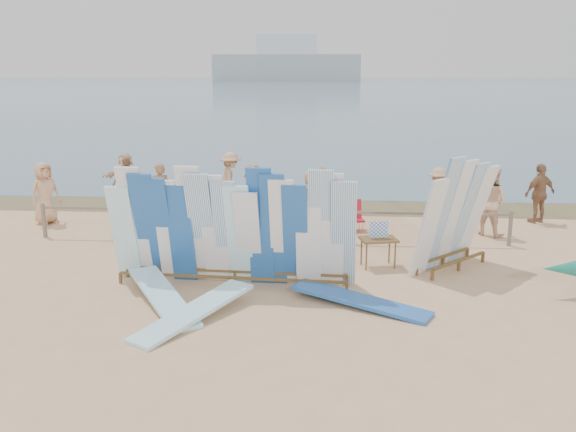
# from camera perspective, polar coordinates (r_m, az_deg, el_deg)

# --- Properties ---
(ground) EXTENTS (160.00, 160.00, 0.00)m
(ground) POSITION_cam_1_polar(r_m,az_deg,el_deg) (12.88, -2.85, -6.08)
(ground) COLOR tan
(ground) RESTS_ON ground
(ocean) EXTENTS (320.00, 240.00, 0.02)m
(ocean) POSITION_cam_1_polar(r_m,az_deg,el_deg) (140.11, 3.37, 11.98)
(ocean) COLOR #46697E
(ocean) RESTS_ON ground
(wet_sand_strip) EXTENTS (40.00, 2.60, 0.01)m
(wet_sand_strip) POSITION_cam_1_polar(r_m,az_deg,el_deg) (19.78, -0.43, 1.01)
(wet_sand_strip) COLOR brown
(wet_sand_strip) RESTS_ON ground
(distant_ship) EXTENTS (45.00, 8.00, 14.00)m
(distant_ship) POSITION_cam_1_polar(r_m,az_deg,el_deg) (192.50, -0.12, 14.07)
(distant_ship) COLOR #999EA3
(distant_ship) RESTS_ON ocean
(fence) EXTENTS (12.08, 0.08, 0.90)m
(fence) POSITION_cam_1_polar(r_m,az_deg,el_deg) (15.56, -1.59, -0.14)
(fence) COLOR #776A5A
(fence) RESTS_ON ground
(main_surfboard_rack) EXTENTS (5.06, 1.02, 2.51)m
(main_surfboard_rack) POSITION_cam_1_polar(r_m,az_deg,el_deg) (12.35, -5.22, -1.49)
(main_surfboard_rack) COLOR brown
(main_surfboard_rack) RESTS_ON ground
(side_surfboard_rack) EXTENTS (2.06, 2.02, 2.59)m
(side_surfboard_rack) POSITION_cam_1_polar(r_m,az_deg,el_deg) (13.78, 15.25, -0.17)
(side_surfboard_rack) COLOR brown
(side_surfboard_rack) RESTS_ON ground
(vendor_table) EXTENTS (0.90, 0.72, 1.06)m
(vendor_table) POSITION_cam_1_polar(r_m,az_deg,el_deg) (13.80, 8.43, -3.32)
(vendor_table) COLOR brown
(vendor_table) RESTS_ON ground
(flat_board_b) EXTENTS (1.87, 2.60, 0.32)m
(flat_board_b) POSITION_cam_1_polar(r_m,az_deg,el_deg) (11.10, -8.75, -9.59)
(flat_board_b) COLOR #9BE4F8
(flat_board_b) RESTS_ON ground
(flat_board_a) EXTENTS (1.94, 2.56, 0.36)m
(flat_board_a) POSITION_cam_1_polar(r_m,az_deg,el_deg) (11.85, -11.58, -8.17)
(flat_board_a) COLOR #9BE4F8
(flat_board_a) RESTS_ON ground
(flat_board_d) EXTENTS (2.67, 1.71, 0.23)m
(flat_board_d) POSITION_cam_1_polar(r_m,az_deg,el_deg) (11.64, 6.76, -8.38)
(flat_board_d) COLOR #225BAD
(flat_board_d) RESTS_ON ground
(beach_chair_left) EXTENTS (0.76, 0.77, 0.86)m
(beach_chair_left) POSITION_cam_1_polar(r_m,az_deg,el_deg) (16.15, 3.83, -1.04)
(beach_chair_left) COLOR #B01223
(beach_chair_left) RESTS_ON ground
(beach_chair_right) EXTENTS (0.62, 0.63, 0.83)m
(beach_chair_right) POSITION_cam_1_polar(r_m,az_deg,el_deg) (16.79, 6.14, -0.54)
(beach_chair_right) COLOR #B01223
(beach_chair_right) RESTS_ON ground
(stroller) EXTENTS (0.74, 0.90, 1.07)m
(stroller) POSITION_cam_1_polar(r_m,az_deg,el_deg) (16.33, 3.88, -0.22)
(stroller) COLOR #B01223
(stroller) RESTS_ON ground
(beachgoer_10) EXTENTS (1.10, 0.81, 1.72)m
(beachgoer_10) POSITION_cam_1_polar(r_m,az_deg,el_deg) (18.82, 22.48, 1.97)
(beachgoer_10) COLOR #8C6042
(beachgoer_10) RESTS_ON ground
(beachgoer_4) EXTENTS (0.49, 0.97, 1.59)m
(beachgoer_4) POSITION_cam_1_polar(r_m,az_deg,el_deg) (18.02, -3.22, 2.31)
(beachgoer_4) COLOR #8C6042
(beachgoer_4) RESTS_ON ground
(beachgoer_extra_1) EXTENTS (1.05, 0.93, 1.69)m
(beachgoer_extra_1) POSITION_cam_1_polar(r_m,az_deg,el_deg) (19.46, -14.72, 2.88)
(beachgoer_extra_1) COLOR #8C6042
(beachgoer_extra_1) RESTS_ON ground
(beachgoer_3) EXTENTS (0.78, 1.24, 1.79)m
(beachgoer_3) POSITION_cam_1_polar(r_m,az_deg,el_deg) (19.30, -5.37, 3.34)
(beachgoer_3) COLOR tan
(beachgoer_3) RESTS_ON ground
(beachgoer_11) EXTENTS (1.59, 0.66, 1.67)m
(beachgoer_11) POSITION_cam_1_polar(r_m,az_deg,el_deg) (20.64, -14.90, 3.45)
(beachgoer_11) COLOR beige
(beachgoer_11) RESTS_ON ground
(beachgoer_6) EXTENTS (0.77, 0.38, 1.55)m
(beachgoer_6) POSITION_cam_1_polar(r_m,az_deg,el_deg) (17.43, 2.15, 1.87)
(beachgoer_6) COLOR tan
(beachgoer_6) RESTS_ON ground
(beachgoer_9) EXTENTS (0.61, 1.11, 1.62)m
(beachgoer_9) POSITION_cam_1_polar(r_m,az_deg,el_deg) (17.85, 13.86, 1.86)
(beachgoer_9) COLOR tan
(beachgoer_9) RESTS_ON ground
(beachgoer_1) EXTENTS (0.68, 0.50, 1.68)m
(beachgoer_1) POSITION_cam_1_polar(r_m,az_deg,el_deg) (18.10, -11.85, 2.23)
(beachgoer_1) COLOR #8C6042
(beachgoer_1) RESTS_ON ground
(beachgoer_5) EXTENTS (0.58, 1.55, 1.64)m
(beachgoer_5) POSITION_cam_1_polar(r_m,az_deg,el_deg) (17.86, -3.36, 2.29)
(beachgoer_5) COLOR beige
(beachgoer_5) RESTS_ON ground
(beachgoer_2) EXTENTS (0.80, 0.80, 1.58)m
(beachgoer_2) POSITION_cam_1_polar(r_m,az_deg,el_deg) (16.39, -7.51, 1.04)
(beachgoer_2) COLOR beige
(beachgoer_2) RESTS_ON ground
(beachgoer_7) EXTENTS (0.69, 0.60, 1.66)m
(beachgoer_7) POSITION_cam_1_polar(r_m,az_deg,el_deg) (17.15, 3.10, 1.84)
(beachgoer_7) COLOR #8C6042
(beachgoer_7) RESTS_ON ground
(beachgoer_8) EXTENTS (0.97, 0.90, 1.85)m
(beachgoer_8) POSITION_cam_1_polar(r_m,az_deg,el_deg) (16.97, 18.39, 1.35)
(beachgoer_8) COLOR beige
(beachgoer_8) RESTS_ON ground
(beachgoer_0) EXTENTS (0.84, 0.95, 1.77)m
(beachgoer_0) POSITION_cam_1_polar(r_m,az_deg,el_deg) (18.67, -21.79, 2.02)
(beachgoer_0) COLOR tan
(beachgoer_0) RESTS_ON ground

